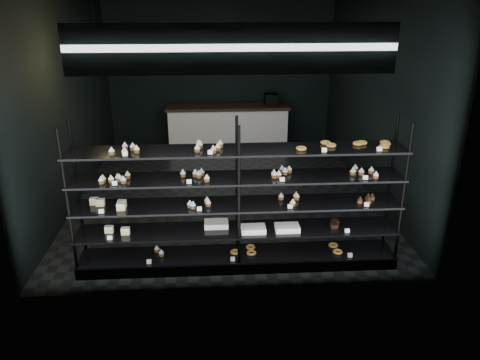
# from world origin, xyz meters

# --- Properties ---
(room) EXTENTS (5.01, 6.01, 3.20)m
(room) POSITION_xyz_m (0.00, 0.00, 1.60)
(room) COLOR black
(room) RESTS_ON ground
(display_shelf) EXTENTS (4.00, 0.50, 1.91)m
(display_shelf) POSITION_xyz_m (0.06, -2.45, 0.63)
(display_shelf) COLOR black
(display_shelf) RESTS_ON room
(signage) EXTENTS (3.30, 0.05, 0.50)m
(signage) POSITION_xyz_m (0.00, -2.93, 2.75)
(signage) COLOR #0B153B
(signage) RESTS_ON room
(pendant_lamp) EXTENTS (0.31, 0.31, 0.89)m
(pendant_lamp) POSITION_xyz_m (-1.78, -0.92, 2.45)
(pendant_lamp) COLOR black
(pendant_lamp) RESTS_ON room
(service_counter) EXTENTS (2.71, 0.65, 1.23)m
(service_counter) POSITION_xyz_m (0.15, 2.50, 0.50)
(service_counter) COLOR silver
(service_counter) RESTS_ON room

